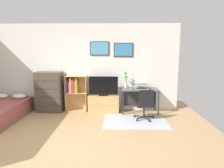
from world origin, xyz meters
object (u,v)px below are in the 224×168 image
(tv_stand, at_px, (104,103))
(bamboo_vase, at_px, (126,81))
(desk, at_px, (140,93))
(television, at_px, (103,86))
(office_chair, at_px, (145,104))
(bookshelf, at_px, (75,90))
(dresser, at_px, (50,92))
(wine_glass, at_px, (131,85))
(computer_mouse, at_px, (150,89))
(laptop, at_px, (142,86))

(tv_stand, relative_size, bamboo_vase, 1.90)
(tv_stand, distance_m, desk, 1.16)
(television, xyz_separation_m, desk, (1.11, 0.02, -0.21))
(office_chair, distance_m, bamboo_vase, 1.09)
(tv_stand, xyz_separation_m, desk, (1.11, -0.00, 0.34))
(bamboo_vase, bearing_deg, bookshelf, -179.09)
(dresser, xyz_separation_m, wine_glass, (2.50, -0.14, 0.25))
(tv_stand, xyz_separation_m, office_chair, (1.18, -0.77, 0.20))
(wine_glass, bearing_deg, office_chair, -59.70)
(television, distance_m, bamboo_vase, 0.71)
(tv_stand, bearing_deg, computer_mouse, -6.34)
(laptop, xyz_separation_m, computer_mouse, (0.23, -0.13, -0.05))
(desk, height_order, bamboo_vase, bamboo_vase)
(office_chair, relative_size, computer_mouse, 8.27)
(tv_stand, distance_m, computer_mouse, 1.49)
(computer_mouse, height_order, wine_glass, wine_glass)
(dresser, bearing_deg, bookshelf, 4.63)
(desk, xyz_separation_m, laptop, (0.05, -0.02, 0.21))
(desk, bearing_deg, laptop, -25.60)
(laptop, bearing_deg, dresser, -176.38)
(wine_glass, bearing_deg, tv_stand, 169.05)
(tv_stand, distance_m, television, 0.56)
(laptop, xyz_separation_m, wine_glass, (-0.34, -0.13, 0.07))
(bookshelf, xyz_separation_m, television, (0.91, -0.07, 0.14))
(bamboo_vase, bearing_deg, dresser, -177.88)
(bookshelf, relative_size, television, 1.27)
(tv_stand, relative_size, office_chair, 1.10)
(dresser, distance_m, bookshelf, 0.77)
(bookshelf, height_order, tv_stand, bookshelf)
(desk, bearing_deg, computer_mouse, -28.46)
(laptop, bearing_deg, bookshelf, -178.18)
(dresser, xyz_separation_m, television, (1.68, -0.01, 0.19))
(tv_stand, bearing_deg, wine_glass, -10.95)
(computer_mouse, bearing_deg, desk, 151.54)
(dresser, bearing_deg, television, -0.25)
(laptop, distance_m, wine_glass, 0.37)
(dresser, height_order, bookshelf, dresser)
(dresser, xyz_separation_m, bamboo_vase, (2.36, 0.09, 0.33))
(tv_stand, bearing_deg, bamboo_vase, 6.02)
(dresser, relative_size, bookshelf, 1.11)
(television, distance_m, wine_glass, 0.84)
(wine_glass, bearing_deg, laptop, 21.44)
(bookshelf, distance_m, computer_mouse, 2.31)
(desk, bearing_deg, tv_stand, 179.90)
(dresser, xyz_separation_m, tv_stand, (1.68, 0.02, -0.37))
(tv_stand, bearing_deg, desk, -0.10)
(desk, bearing_deg, bamboo_vase, 170.08)
(computer_mouse, xyz_separation_m, bamboo_vase, (-0.71, 0.23, 0.20))
(computer_mouse, bearing_deg, bookshelf, 175.00)
(tv_stand, distance_m, laptop, 1.28)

